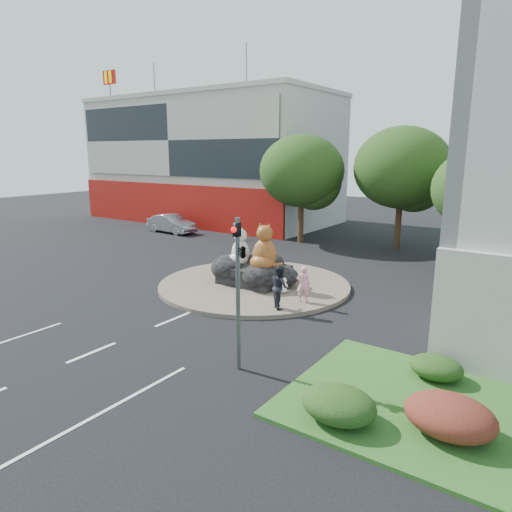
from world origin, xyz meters
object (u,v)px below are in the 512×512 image
at_px(kitten_white, 284,285).
at_px(cat_tabby, 265,247).
at_px(kitten_calico, 219,273).
at_px(pedestrian_pink, 303,284).
at_px(cat_white, 240,246).
at_px(litter_bin, 327,401).
at_px(parked_car, 172,224).
at_px(pedestrian_dark, 280,287).

bearing_deg(kitten_white, cat_tabby, 163.15).
height_order(kitten_calico, pedestrian_pink, pedestrian_pink).
relative_size(kitten_calico, pedestrian_pink, 0.49).
xyz_separation_m(cat_white, kitten_calico, (-1.11, -0.46, -1.51)).
distance_m(kitten_white, litter_bin, 10.50).
relative_size(kitten_white, parked_car, 0.16).
bearing_deg(cat_tabby, pedestrian_pink, -25.11).
height_order(cat_white, cat_tabby, cat_tabby).
height_order(cat_tabby, kitten_white, cat_tabby).
height_order(pedestrian_dark, parked_car, pedestrian_dark).
bearing_deg(pedestrian_pink, kitten_white, -56.33).
xyz_separation_m(parked_car, litter_bin, (24.02, -18.20, -0.31)).
xyz_separation_m(cat_tabby, kitten_calico, (-2.73, -0.33, -1.70)).
bearing_deg(pedestrian_dark, cat_tabby, -1.48).
xyz_separation_m(cat_white, litter_bin, (9.35, -8.70, -1.63)).
xyz_separation_m(cat_white, cat_tabby, (1.62, -0.13, 0.19)).
height_order(cat_tabby, parked_car, cat_tabby).
distance_m(cat_tabby, parked_car, 18.99).
xyz_separation_m(kitten_calico, litter_bin, (10.46, -8.24, -0.12)).
bearing_deg(pedestrian_dark, pedestrian_pink, -66.27).
height_order(kitten_white, pedestrian_dark, pedestrian_dark).
bearing_deg(pedestrian_pink, cat_white, -44.20).
bearing_deg(pedestrian_pink, pedestrian_dark, 40.94).
bearing_deg(kitten_calico, kitten_white, 33.88).
bearing_deg(parked_car, pedestrian_dark, -119.35).
xyz_separation_m(kitten_white, litter_bin, (6.41, -8.32, -0.10)).
xyz_separation_m(pedestrian_dark, parked_car, (-18.63, 11.89, -0.37)).
relative_size(kitten_calico, litter_bin, 1.11).
distance_m(cat_white, kitten_white, 3.33).
distance_m(kitten_calico, kitten_white, 4.05).
relative_size(cat_tabby, parked_car, 0.50).
distance_m(kitten_calico, pedestrian_pink, 5.56).
height_order(kitten_white, litter_bin, kitten_white).
distance_m(kitten_calico, parked_car, 16.83).
xyz_separation_m(kitten_white, pedestrian_dark, (1.01, -2.01, 0.57)).
distance_m(kitten_calico, litter_bin, 13.32).
distance_m(pedestrian_pink, pedestrian_dark, 1.37).
xyz_separation_m(pedestrian_dark, litter_bin, (5.40, -6.31, -0.68)).
bearing_deg(litter_bin, kitten_calico, 141.78).
relative_size(cat_tabby, kitten_calico, 2.95).
bearing_deg(cat_white, kitten_white, 18.43).
distance_m(cat_tabby, kitten_white, 2.18).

